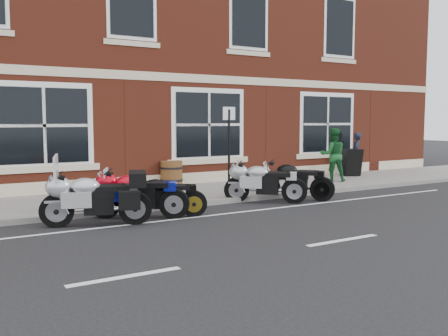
{
  "coord_description": "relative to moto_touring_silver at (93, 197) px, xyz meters",
  "views": [
    {
      "loc": [
        -6.24,
        -9.31,
        2.11
      ],
      "look_at": [
        0.32,
        1.6,
        0.89
      ],
      "focal_mm": 40.0,
      "sensor_mm": 36.0,
      "label": 1
    }
  ],
  "objects": [
    {
      "name": "moto_sport_red",
      "position": [
        1.05,
        0.26,
        -0.03
      ],
      "size": [
        1.88,
        1.25,
        0.96
      ],
      "rotation": [
        0.0,
        0.0,
        1.01
      ],
      "color": "black",
      "rests_on": "ground"
    },
    {
      "name": "sidewalk",
      "position": [
        3.41,
        2.52,
        -0.53
      ],
      "size": [
        30.0,
        3.0,
        0.12
      ],
      "primitive_type": "cube",
      "color": "slate",
      "rests_on": "ground"
    },
    {
      "name": "moto_naked_black",
      "position": [
        5.55,
        0.56,
        -0.04
      ],
      "size": [
        1.43,
        1.71,
        0.95
      ],
      "rotation": [
        0.0,
        0.0,
        0.69
      ],
      "color": "black",
      "rests_on": "ground"
    },
    {
      "name": "pedestrian_right",
      "position": [
        8.58,
        2.28,
        0.4
      ],
      "size": [
        1.05,
        0.98,
        1.74
      ],
      "primitive_type": "imported",
      "rotation": [
        0.0,
        0.0,
        2.66
      ],
      "color": "#164E22",
      "rests_on": "sidewalk"
    },
    {
      "name": "ground",
      "position": [
        3.41,
        -0.48,
        -0.59
      ],
      "size": [
        80.0,
        80.0,
        0.0
      ],
      "primitive_type": "plane",
      "color": "black",
      "rests_on": "ground"
    },
    {
      "name": "a_board_sign",
      "position": [
        10.13,
        3.02,
        0.03
      ],
      "size": [
        0.7,
        0.59,
        0.99
      ],
      "primitive_type": null,
      "rotation": [
        0.0,
        0.0,
        -0.39
      ],
      "color": "black",
      "rests_on": "sidewalk"
    },
    {
      "name": "moto_sport_black",
      "position": [
        1.54,
        0.1,
        -0.1
      ],
      "size": [
        1.8,
        0.82,
        0.85
      ],
      "rotation": [
        0.0,
        0.0,
        1.18
      ],
      "color": "black",
      "rests_on": "ground"
    },
    {
      "name": "moto_sport_silver",
      "position": [
        4.58,
        0.55,
        -0.04
      ],
      "size": [
        1.71,
        1.47,
        0.96
      ],
      "rotation": [
        0.0,
        0.0,
        0.87
      ],
      "color": "black",
      "rests_on": "ground"
    },
    {
      "name": "moto_touring_silver",
      "position": [
        0.0,
        0.0,
        0.0
      ],
      "size": [
        2.11,
        0.89,
        1.44
      ],
      "rotation": [
        0.0,
        0.0,
        1.23
      ],
      "color": "black",
      "rests_on": "ground"
    },
    {
      "name": "kerb",
      "position": [
        3.41,
        0.94,
        -0.53
      ],
      "size": [
        30.0,
        0.16,
        0.12
      ],
      "primitive_type": "cube",
      "color": "slate",
      "rests_on": "ground"
    },
    {
      "name": "parking_sign",
      "position": [
        3.87,
        1.1,
        0.88
      ],
      "size": [
        0.33,
        0.08,
        2.33
      ],
      "rotation": [
        0.0,
        0.0,
        -0.17
      ],
      "color": "black",
      "rests_on": "sidewalk"
    },
    {
      "name": "pub_building",
      "position": [
        3.41,
        10.02,
        5.41
      ],
      "size": [
        24.0,
        12.0,
        12.0
      ],
      "primitive_type": "cube",
      "color": "maroon",
      "rests_on": "ground"
    },
    {
      "name": "barrel_planter",
      "position": [
        3.5,
        3.82,
        -0.08
      ],
      "size": [
        0.69,
        0.69,
        0.77
      ],
      "color": "#462712",
      "rests_on": "sidewalk"
    },
    {
      "name": "pedestrian_left",
      "position": [
        10.9,
        3.52,
        0.3
      ],
      "size": [
        0.67,
        0.65,
        1.54
      ],
      "primitive_type": "imported",
      "rotation": [
        0.0,
        0.0,
        3.86
      ],
      "color": "black",
      "rests_on": "sidewalk"
    }
  ]
}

